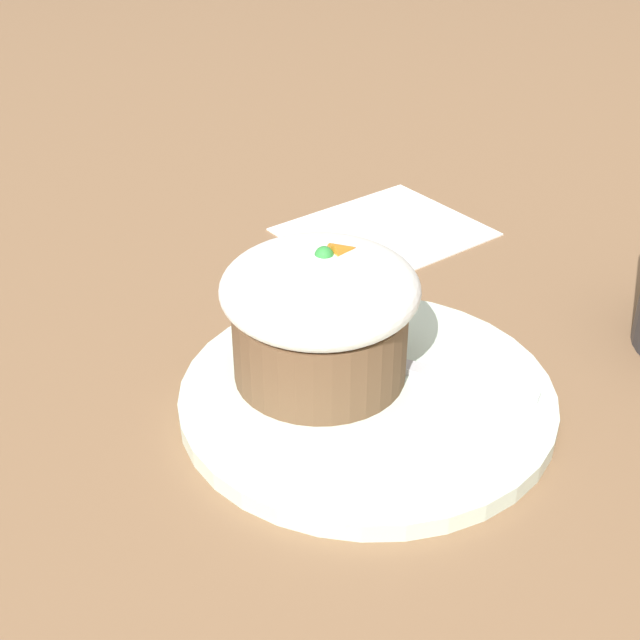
{
  "coord_description": "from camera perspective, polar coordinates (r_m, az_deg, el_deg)",
  "views": [
    {
      "loc": [
        -0.22,
        -0.33,
        0.31
      ],
      "look_at": [
        -0.01,
        0.03,
        0.05
      ],
      "focal_mm": 50.0,
      "sensor_mm": 36.0,
      "label": 1
    }
  ],
  "objects": [
    {
      "name": "spoon",
      "position": [
        0.52,
        4.64,
        -2.71
      ],
      "size": [
        0.09,
        0.11,
        0.01
      ],
      "color": "silver",
      "rests_on": "dessert_plate"
    },
    {
      "name": "dessert_plate",
      "position": [
        0.5,
        3.02,
        -4.94
      ],
      "size": [
        0.21,
        0.21,
        0.01
      ],
      "color": "silver",
      "rests_on": "ground_plane"
    },
    {
      "name": "ground_plane",
      "position": [
        0.51,
        3.01,
        -5.42
      ],
      "size": [
        4.0,
        4.0,
        0.0
      ],
      "primitive_type": "plane",
      "color": "#846042"
    },
    {
      "name": "paper_napkin",
      "position": [
        0.69,
        4.14,
        5.69
      ],
      "size": [
        0.15,
        0.14,
        0.0
      ],
      "color": "white",
      "rests_on": "ground_plane"
    },
    {
      "name": "carrot_cake",
      "position": [
        0.49,
        0.0,
        0.45
      ],
      "size": [
        0.11,
        0.11,
        0.08
      ],
      "color": "brown",
      "rests_on": "dessert_plate"
    }
  ]
}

